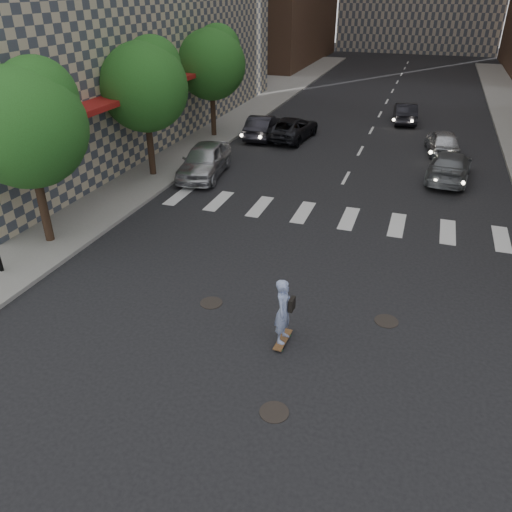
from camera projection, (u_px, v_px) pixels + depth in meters
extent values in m
plane|color=black|center=(260.00, 339.00, 14.06)|extent=(160.00, 160.00, 0.00)
cube|color=gray|center=(154.00, 126.00, 34.74)|extent=(13.00, 80.00, 0.15)
cube|color=black|center=(109.00, 140.00, 24.58)|extent=(0.30, 14.00, 4.00)
cube|color=maroon|center=(117.00, 98.00, 23.34)|extent=(1.60, 14.00, 0.25)
cylinder|color=#382619|center=(43.00, 206.00, 18.50)|extent=(0.32, 0.32, 2.80)
sphere|color=#24521B|center=(26.00, 128.00, 17.11)|extent=(4.20, 4.20, 4.20)
sphere|color=#24521B|center=(37.00, 98.00, 17.12)|extent=(2.80, 2.80, 2.80)
cylinder|color=#382619|center=(151.00, 147.00, 25.14)|extent=(0.32, 0.32, 2.80)
sphere|color=#24521B|center=(144.00, 87.00, 23.75)|extent=(4.20, 4.20, 4.20)
sphere|color=#24521B|center=(152.00, 66.00, 23.76)|extent=(2.80, 2.80, 2.80)
cylinder|color=#382619|center=(213.00, 113.00, 31.78)|extent=(0.32, 0.32, 2.80)
sphere|color=#24521B|center=(211.00, 65.00, 30.39)|extent=(4.20, 4.20, 4.20)
sphere|color=#24521B|center=(218.00, 48.00, 30.39)|extent=(2.80, 2.80, 2.80)
cylinder|color=black|center=(274.00, 412.00, 11.64)|extent=(0.70, 0.70, 0.02)
cylinder|color=black|center=(211.00, 303.00, 15.62)|extent=(0.70, 0.70, 0.02)
cylinder|color=black|center=(386.00, 321.00, 14.78)|extent=(0.70, 0.70, 0.02)
cube|color=brown|center=(283.00, 340.00, 13.87)|extent=(0.30, 1.03, 0.02)
cylinder|color=green|center=(275.00, 348.00, 13.64)|extent=(0.04, 0.07, 0.07)
cylinder|color=green|center=(282.00, 350.00, 13.58)|extent=(0.04, 0.07, 0.07)
cylinder|color=green|center=(284.00, 333.00, 14.23)|extent=(0.04, 0.07, 0.07)
cylinder|color=green|center=(290.00, 335.00, 14.17)|extent=(0.04, 0.07, 0.07)
imported|color=#9AA6E0|center=(284.00, 311.00, 13.41)|extent=(0.49, 0.72, 1.91)
cube|color=black|center=(292.00, 304.00, 13.28)|extent=(0.13, 0.32, 0.36)
imported|color=#B8BAC0|center=(205.00, 160.00, 25.58)|extent=(2.57, 5.07, 1.66)
imported|color=black|center=(262.00, 126.00, 32.06)|extent=(1.94, 4.49, 1.44)
imported|color=slate|center=(450.00, 166.00, 25.16)|extent=(2.41, 5.00, 1.41)
imported|color=black|center=(292.00, 128.00, 31.79)|extent=(2.79, 5.16, 1.37)
imported|color=#BBBDC3|center=(443.00, 142.00, 29.02)|extent=(2.17, 4.29, 1.40)
imported|color=black|center=(405.00, 113.00, 35.56)|extent=(1.95, 4.35, 1.39)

